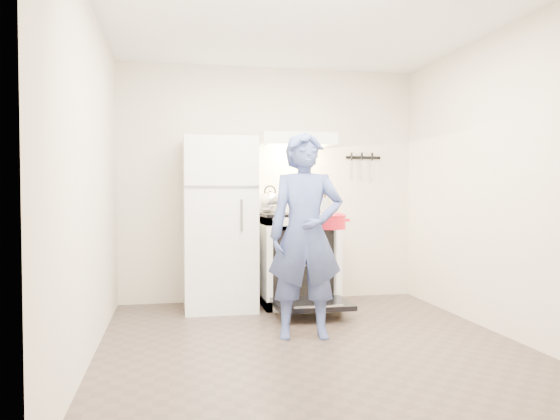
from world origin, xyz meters
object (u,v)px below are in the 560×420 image
object	(u,v)px
tea_kettle	(270,199)
dutch_oven	(331,222)
stove_body	(298,260)
refrigerator	(219,224)
person	(306,235)

from	to	relation	value
tea_kettle	dutch_oven	xyz separation A→B (m)	(0.34, -1.11, -0.19)
stove_body	tea_kettle	xyz separation A→B (m)	(-0.26, 0.15, 0.63)
refrigerator	tea_kettle	xyz separation A→B (m)	(0.55, 0.18, 0.24)
person	dutch_oven	world-z (taller)	person
refrigerator	dutch_oven	distance (m)	1.29
stove_body	dutch_oven	distance (m)	1.06
dutch_oven	person	bearing A→B (deg)	-136.32
refrigerator	person	xyz separation A→B (m)	(0.59, -1.22, -0.03)
dutch_oven	refrigerator	bearing A→B (deg)	133.72
refrigerator	dutch_oven	xyz separation A→B (m)	(0.89, -0.93, 0.06)
refrigerator	stove_body	distance (m)	0.90
stove_body	dutch_oven	xyz separation A→B (m)	(0.08, -0.95, 0.45)
dutch_oven	tea_kettle	bearing A→B (deg)	107.10
tea_kettle	person	size ratio (longest dim) A/B	0.17
refrigerator	person	world-z (taller)	refrigerator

